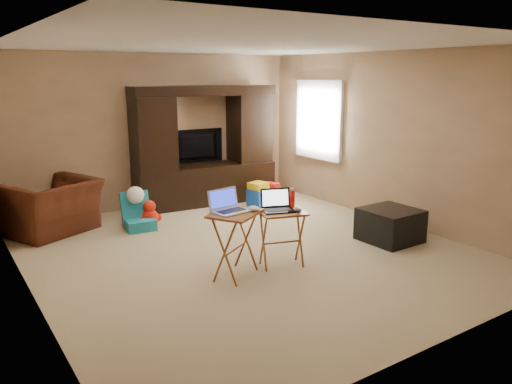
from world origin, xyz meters
TOP-DOWN VIEW (x-y plane):
  - floor at (0.00, 0.00)m, footprint 5.50×5.50m
  - ceiling at (0.00, 0.00)m, footprint 5.50×5.50m
  - wall_back at (0.00, 2.75)m, footprint 5.00×0.00m
  - wall_front at (0.00, -2.75)m, footprint 5.00×0.00m
  - wall_left at (-2.50, 0.00)m, footprint 0.00×5.50m
  - wall_right at (2.50, 0.00)m, footprint 0.00×5.50m
  - window_pane at (2.48, 1.55)m, footprint 0.00×1.20m
  - window_frame at (2.46, 1.55)m, footprint 0.06×1.14m
  - entertainment_center at (0.70, 2.42)m, footprint 2.47×0.81m
  - television at (0.70, 2.65)m, footprint 1.01×0.19m
  - recliner at (-1.86, 2.13)m, footprint 1.45×1.38m
  - child_rocker at (-0.79, 1.60)m, footprint 0.46×0.51m
  - plush_toy at (-0.62, 1.66)m, footprint 0.36×0.30m
  - push_toy at (1.43, 1.73)m, footprint 0.64×0.53m
  - ottoman at (1.79, -0.73)m, footprint 0.68×0.68m
  - tray_table_left at (-0.54, -0.61)m, footprint 0.71×0.67m
  - tray_table_right at (0.06, -0.65)m, footprint 0.60×0.54m
  - laptop_left at (-0.57, -0.58)m, footprint 0.41×0.35m
  - laptop_right at (0.02, -0.63)m, footprint 0.42×0.39m
  - mouse_left at (-0.35, -0.68)m, footprint 0.12×0.16m
  - mouse_right at (0.19, -0.77)m, footprint 0.13×0.16m
  - water_bottle at (0.26, -0.57)m, footprint 0.06×0.06m

SIDE VIEW (x-z plane):
  - floor at x=0.00m, z-range 0.00..0.00m
  - plush_toy at x=-0.62m, z-range 0.00..0.40m
  - push_toy at x=1.43m, z-range 0.00..0.42m
  - ottoman at x=1.79m, z-range 0.00..0.43m
  - child_rocker at x=-0.79m, z-range 0.00..0.54m
  - tray_table_right at x=0.06m, z-range 0.00..0.66m
  - tray_table_left at x=-0.54m, z-range 0.00..0.73m
  - recliner at x=-1.86m, z-range 0.00..0.74m
  - mouse_right at x=0.19m, z-range 0.66..0.71m
  - mouse_left at x=-0.35m, z-range 0.73..0.79m
  - water_bottle at x=0.26m, z-range 0.66..0.86m
  - laptop_right at x=0.02m, z-range 0.66..0.90m
  - laptop_left at x=-0.57m, z-range 0.73..0.97m
  - television at x=0.70m, z-range 0.66..1.24m
  - entertainment_center at x=0.70m, z-range 0.00..1.98m
  - wall_back at x=0.00m, z-range -1.25..3.75m
  - wall_front at x=0.00m, z-range -1.25..3.75m
  - wall_left at x=-2.50m, z-range -1.50..4.00m
  - wall_right at x=2.50m, z-range -1.50..4.00m
  - window_pane at x=2.48m, z-range 0.80..2.00m
  - window_frame at x=2.46m, z-range 0.73..2.07m
  - ceiling at x=0.00m, z-range 2.50..2.50m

